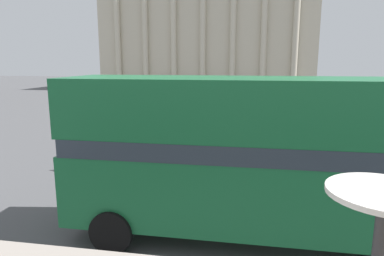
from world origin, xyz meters
TOP-DOWN VIEW (x-y plane):
  - double_decker_bus at (0.84, 6.34)m, footprint 10.24×2.69m
  - cafe_dining_table at (1.12, -0.35)m, footprint 0.60×0.60m
  - plaza_building_left at (-7.19, 56.89)m, footprint 35.00×11.51m
  - traffic_light_near at (-5.22, 11.26)m, footprint 0.42×0.24m
  - traffic_light_mid at (7.41, 18.22)m, footprint 0.42×0.24m
  - pedestrian_red at (-1.47, 15.35)m, footprint 0.32×0.32m
  - pedestrian_yellow at (-0.90, 31.05)m, footprint 0.32×0.32m
  - pedestrian_black at (1.21, 20.35)m, footprint 0.32×0.32m

SIDE VIEW (x-z plane):
  - pedestrian_black at x=1.21m, z-range 0.13..1.82m
  - pedestrian_yellow at x=-0.90m, z-range 0.13..1.84m
  - pedestrian_red at x=-1.47m, z-range 0.14..1.89m
  - traffic_light_mid at x=7.41m, z-range 0.53..3.89m
  - double_decker_bus at x=0.84m, z-range 0.25..4.54m
  - traffic_light_near at x=-5.22m, z-range 0.61..4.63m
  - cafe_dining_table at x=1.12m, z-range 3.45..4.18m
  - plaza_building_left at x=-7.19m, z-range 0.00..18.93m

